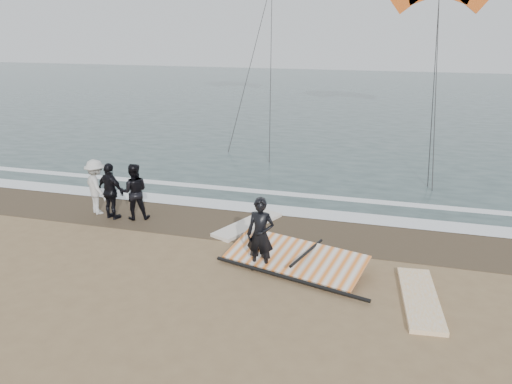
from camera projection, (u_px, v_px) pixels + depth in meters
ground at (267, 309)px, 10.79m from camera, size 120.00×120.00×0.00m
sea at (367, 99)px, 40.89m from camera, size 120.00×54.00×0.02m
wet_sand at (304, 230)px, 14.89m from camera, size 120.00×2.80×0.01m
foam_near at (312, 213)px, 16.16m from camera, size 120.00×0.90×0.01m
foam_far at (320, 197)px, 17.71m from camera, size 120.00×0.45×0.01m
man_main at (260, 235)px, 12.20m from camera, size 0.72×0.50×1.90m
board_white at (420, 298)px, 11.09m from camera, size 1.02×2.76×0.11m
board_cream at (248, 225)px, 15.16m from camera, size 1.64×2.65×0.11m
trio_cluster at (112, 190)px, 15.71m from camera, size 2.60×1.27×1.81m
sail_rig at (293, 258)px, 12.70m from camera, size 3.95×2.57×0.49m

